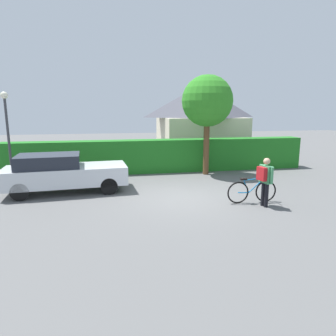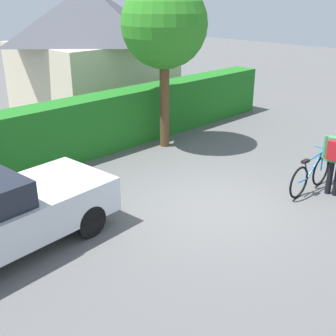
# 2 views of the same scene
# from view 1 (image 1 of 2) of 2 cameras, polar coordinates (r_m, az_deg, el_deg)

# --- Properties ---
(ground_plane) EXTENTS (60.00, 60.00, 0.00)m
(ground_plane) POSITION_cam_1_polar(r_m,az_deg,el_deg) (10.99, 2.76, -5.60)
(ground_plane) COLOR #5A5A5A
(hedge_row) EXTENTS (15.03, 0.90, 1.64)m
(hedge_row) POSITION_cam_1_polar(r_m,az_deg,el_deg) (15.31, -1.36, 2.32)
(hedge_row) COLOR #1F6E20
(hedge_row) RESTS_ON ground
(house_distant) EXTENTS (5.29, 5.03, 4.67)m
(house_distant) POSITION_cam_1_polar(r_m,az_deg,el_deg) (20.11, 6.05, 8.87)
(house_distant) COLOR beige
(house_distant) RESTS_ON ground
(parked_car_near) EXTENTS (4.62, 2.07, 1.48)m
(parked_car_near) POSITION_cam_1_polar(r_m,az_deg,el_deg) (12.19, -19.27, -0.79)
(parked_car_near) COLOR silver
(parked_car_near) RESTS_ON ground
(bicycle) EXTENTS (1.77, 0.50, 0.95)m
(bicycle) POSITION_cam_1_polar(r_m,az_deg,el_deg) (10.70, 15.58, -4.21)
(bicycle) COLOR black
(bicycle) RESTS_ON ground
(person_rider) EXTENTS (0.41, 0.65, 1.61)m
(person_rider) POSITION_cam_1_polar(r_m,az_deg,el_deg) (10.26, 17.83, -1.73)
(person_rider) COLOR black
(person_rider) RESTS_ON ground
(street_lamp) EXTENTS (0.28, 0.28, 3.82)m
(street_lamp) POSITION_cam_1_polar(r_m,az_deg,el_deg) (13.85, -28.07, 7.12)
(street_lamp) COLOR #38383D
(street_lamp) RESTS_ON ground
(tree_kerbside) EXTENTS (2.41, 2.41, 4.73)m
(tree_kerbside) POSITION_cam_1_polar(r_m,az_deg,el_deg) (14.65, 7.44, 12.32)
(tree_kerbside) COLOR brown
(tree_kerbside) RESTS_ON ground
(fire_hydrant) EXTENTS (0.20, 0.20, 0.81)m
(fire_hydrant) POSITION_cam_1_polar(r_m,az_deg,el_deg) (13.54, -16.58, -1.05)
(fire_hydrant) COLOR red
(fire_hydrant) RESTS_ON ground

